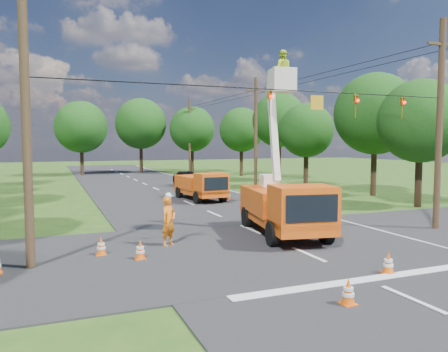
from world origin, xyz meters
name	(u,v)px	position (x,y,z in m)	size (l,w,h in m)	color
ground	(170,195)	(0.00, 20.00, 0.00)	(140.00, 140.00, 0.00)	#254A16
road_main	(170,195)	(0.00, 20.00, 0.00)	(12.00, 100.00, 0.06)	black
road_cross	(282,244)	(0.00, 2.00, 0.00)	(56.00, 10.00, 0.07)	black
stop_bar	(366,281)	(0.00, -3.20, 0.00)	(9.00, 0.45, 0.02)	silver
edge_line	(235,192)	(5.60, 20.00, 0.00)	(0.12, 90.00, 0.02)	silver
bucket_truck	(285,197)	(0.90, 3.39, 1.74)	(3.57, 6.91, 8.32)	#F14511
second_truck	(201,186)	(1.33, 16.21, 1.09)	(2.57, 5.72, 2.09)	#F14511
ground_worker	(169,221)	(-4.42, 3.42, 1.01)	(0.74, 0.48, 2.03)	orange
distant_car	(187,178)	(3.29, 26.14, 0.78)	(1.85, 4.59, 1.56)	black
traffic_cone_0	(348,292)	(-1.79, -4.64, 0.36)	(0.38, 0.38, 0.71)	#E4580C
traffic_cone_1	(388,263)	(1.10, -2.90, 0.36)	(0.38, 0.38, 0.71)	#E4580C
traffic_cone_2	(263,216)	(1.44, 6.60, 0.36)	(0.38, 0.38, 0.71)	#E4580C
traffic_cone_3	(247,204)	(2.48, 10.84, 0.36)	(0.38, 0.38, 0.71)	#E4580C
traffic_cone_4	(140,250)	(-5.91, 1.73, 0.36)	(0.38, 0.38, 0.71)	#E4580C
traffic_cone_5	(101,246)	(-7.14, 2.83, 0.36)	(0.38, 0.38, 0.71)	#E4580C
traffic_cone_7	(228,195)	(3.25, 15.70, 0.36)	(0.38, 0.38, 0.71)	#E4580C
pole_right_near	(439,123)	(8.50, 2.00, 5.11)	(1.80, 0.30, 10.00)	#4C3823
pole_right_mid	(256,132)	(8.50, 22.00, 5.11)	(1.80, 0.30, 10.00)	#4C3823
pole_right_far	(190,136)	(8.50, 42.00, 5.11)	(1.80, 0.30, 10.00)	#4C3823
pole_left	(26,133)	(-9.50, 2.00, 4.50)	(0.30, 0.30, 9.00)	#4C3823
signal_span	(330,102)	(2.23, 1.99, 5.88)	(18.00, 0.29, 1.07)	black
tree_right_a	(420,121)	(13.50, 8.00, 5.56)	(5.40, 5.40, 8.28)	#382616
tree_right_b	(375,114)	(15.00, 14.00, 6.43)	(6.40, 6.40, 9.65)	#382616
tree_right_c	(306,130)	(13.20, 21.00, 5.31)	(5.00, 5.00, 7.83)	#382616
tree_right_d	(279,120)	(14.80, 29.00, 6.68)	(6.00, 6.00, 9.70)	#382616
tree_right_e	(241,130)	(13.80, 37.00, 5.81)	(5.60, 5.60, 8.63)	#382616
tree_far_a	(81,127)	(-5.00, 45.00, 6.19)	(6.60, 6.60, 9.50)	#382616
tree_far_b	(141,124)	(3.00, 47.00, 6.81)	(7.00, 7.00, 10.32)	#382616
tree_far_c	(192,129)	(9.50, 44.00, 6.06)	(6.20, 6.20, 9.18)	#382616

